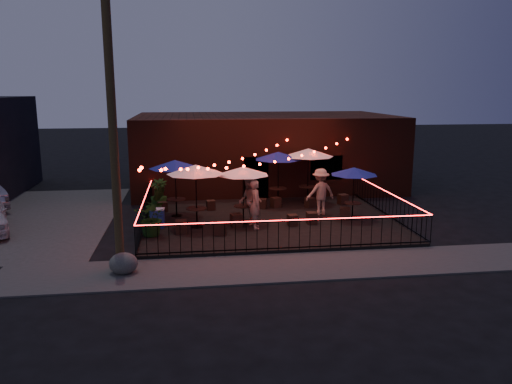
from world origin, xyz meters
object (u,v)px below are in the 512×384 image
cafe_table_0 (196,170)px  cafe_table_4 (354,172)px  cafe_table_1 (175,165)px  cooler (157,218)px  cafe_table_5 (308,153)px  utility_pole (113,139)px  cafe_table_3 (278,156)px  boulder (123,263)px  cafe_table_2 (243,172)px

cafe_table_0 → cafe_table_4: size_ratio=1.12×
cafe_table_1 → cooler: bearing=-112.8°
cafe_table_4 → cafe_table_5: bearing=110.8°
cafe_table_5 → utility_pole: bearing=-136.0°
cafe_table_3 → cooler: cafe_table_3 is taller
cooler → boulder: size_ratio=0.86×
utility_pole → cooler: bearing=77.4°
cafe_table_2 → cafe_table_4: 4.57m
cafe_table_1 → cooler: size_ratio=3.19×
utility_pole → cafe_table_0: utility_pole is taller
utility_pole → cafe_table_3: bearing=49.5°
boulder → cafe_table_3: bearing=52.3°
cafe_table_2 → cooler: cafe_table_2 is taller
cooler → cafe_table_3: bearing=35.5°
cafe_table_4 → cafe_table_5: (-1.17, 3.07, 0.40)m
cafe_table_2 → boulder: (-4.12, -4.76, -1.89)m
cafe_table_0 → boulder: cafe_table_0 is taller
utility_pole → cafe_table_3: size_ratio=2.93×
cafe_table_1 → cafe_table_2: 3.05m
cafe_table_0 → cafe_table_1: (-0.82, 1.85, -0.06)m
cooler → boulder: bearing=-95.5°
cafe_table_3 → cafe_table_5: 1.44m
cafe_table_4 → cafe_table_0: bearing=-175.5°
utility_pole → cafe_table_4: size_ratio=3.66×
cafe_table_1 → cafe_table_3: 4.93m
utility_pole → cafe_table_1: 6.13m
cafe_table_5 → cooler: bearing=-153.4°
cafe_table_1 → cafe_table_5: (6.08, 1.72, 0.16)m
cafe_table_1 → cafe_table_5: 6.32m
cafe_table_0 → boulder: 5.33m
cafe_table_1 → utility_pole: bearing=-105.7°
cafe_table_4 → boulder: size_ratio=2.51×
cafe_table_0 → cooler: 2.41m
cafe_table_5 → cafe_table_2: bearing=-136.9°
cafe_table_0 → cafe_table_2: cafe_table_0 is taller
utility_pole → cafe_table_4: 10.02m
cafe_table_4 → boulder: bearing=-150.7°
cafe_table_0 → cafe_table_1: size_ratio=1.03×
cafe_table_3 → boulder: 10.15m
utility_pole → cafe_table_2: 6.26m
cafe_table_3 → boulder: bearing=-127.7°
boulder → utility_pole: bearing=106.4°
utility_pole → cooler: (0.90, 4.01, -3.47)m
utility_pole → cafe_table_0: 4.80m
cafe_table_3 → cooler: (-5.34, -3.31, -1.86)m
cafe_table_1 → cafe_table_3: (4.64, 1.64, 0.05)m
cafe_table_2 → utility_pole: bearing=-135.4°
cafe_table_4 → boulder: (-8.68, -4.87, -1.76)m
cafe_table_5 → cafe_table_3: bearing=-176.7°
cafe_table_4 → cafe_table_5: 3.31m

